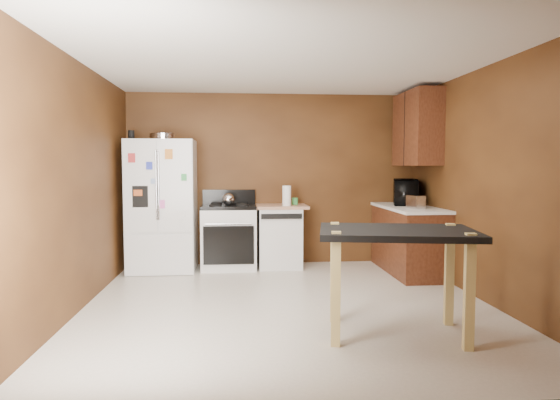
{
  "coord_description": "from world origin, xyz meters",
  "views": [
    {
      "loc": [
        -0.53,
        -5.1,
        1.46
      ],
      "look_at": [
        -0.01,
        0.85,
        1.04
      ],
      "focal_mm": 32.0,
      "sensor_mm": 36.0,
      "label": 1
    }
  ],
  "objects": [
    {
      "name": "right_cabinets",
      "position": [
        1.84,
        1.48,
        0.91
      ],
      "size": [
        0.63,
        1.58,
        2.45
      ],
      "color": "brown",
      "rests_on": "ground"
    },
    {
      "name": "wall_front",
      "position": [
        0.0,
        -2.25,
        1.25
      ],
      "size": [
        4.2,
        0.0,
        4.2
      ],
      "primitive_type": "plane",
      "rotation": [
        -1.57,
        0.0,
        0.0
      ],
      "color": "brown",
      "rests_on": "ground"
    },
    {
      "name": "paper_towel",
      "position": [
        0.17,
        1.8,
        1.03
      ],
      "size": [
        0.14,
        0.14,
        0.28
      ],
      "primitive_type": "cylinder",
      "rotation": [
        0.0,
        0.0,
        0.21
      ],
      "color": "white",
      "rests_on": "dishwasher"
    },
    {
      "name": "gas_range",
      "position": [
        -0.64,
        1.92,
        0.46
      ],
      "size": [
        0.76,
        0.68,
        1.1
      ],
      "color": "white",
      "rests_on": "ground"
    },
    {
      "name": "roasting_pan",
      "position": [
        -1.53,
        1.88,
        1.84
      ],
      "size": [
        0.36,
        0.36,
        0.09
      ],
      "primitive_type": "cylinder",
      "color": "silver",
      "rests_on": "refrigerator"
    },
    {
      "name": "wall_back",
      "position": [
        0.0,
        2.25,
        1.25
      ],
      "size": [
        4.2,
        0.0,
        4.2
      ],
      "primitive_type": "plane",
      "rotation": [
        1.57,
        0.0,
        0.0
      ],
      "color": "brown",
      "rests_on": "ground"
    },
    {
      "name": "microwave",
      "position": [
        1.84,
        1.72,
        1.06
      ],
      "size": [
        0.55,
        0.68,
        0.33
      ],
      "primitive_type": "imported",
      "rotation": [
        0.0,
        0.0,
        1.29
      ],
      "color": "black",
      "rests_on": "right_cabinets"
    },
    {
      "name": "kettle",
      "position": [
        -0.64,
        1.82,
        0.98
      ],
      "size": [
        0.17,
        0.17,
        0.17
      ],
      "primitive_type": "sphere",
      "color": "silver",
      "rests_on": "gas_range"
    },
    {
      "name": "island",
      "position": [
        0.83,
        -0.99,
        0.78
      ],
      "size": [
        1.43,
        1.08,
        0.93
      ],
      "color": "black",
      "rests_on": "ground"
    },
    {
      "name": "wall_right",
      "position": [
        2.1,
        0.0,
        1.25
      ],
      "size": [
        0.0,
        4.5,
        4.5
      ],
      "primitive_type": "plane",
      "rotation": [
        1.57,
        0.0,
        -1.57
      ],
      "color": "brown",
      "rests_on": "ground"
    },
    {
      "name": "green_canister",
      "position": [
        0.31,
        2.01,
        0.94
      ],
      "size": [
        0.11,
        0.11,
        0.1
      ],
      "primitive_type": "cylinder",
      "rotation": [
        0.0,
        0.0,
        -0.22
      ],
      "color": "#46B759",
      "rests_on": "dishwasher"
    },
    {
      "name": "refrigerator",
      "position": [
        -1.55,
        1.86,
        0.9
      ],
      "size": [
        0.9,
        0.8,
        1.8
      ],
      "color": "white",
      "rests_on": "ground"
    },
    {
      "name": "floor",
      "position": [
        0.0,
        0.0,
        0.0
      ],
      "size": [
        4.5,
        4.5,
        0.0
      ],
      "primitive_type": "plane",
      "color": "beige",
      "rests_on": "ground"
    },
    {
      "name": "wall_left",
      "position": [
        -2.1,
        0.0,
        1.25
      ],
      "size": [
        0.0,
        4.5,
        4.5
      ],
      "primitive_type": "plane",
      "rotation": [
        1.57,
        0.0,
        1.57
      ],
      "color": "brown",
      "rests_on": "ground"
    },
    {
      "name": "dishwasher",
      "position": [
        0.08,
        1.95,
        0.45
      ],
      "size": [
        0.78,
        0.63,
        0.89
      ],
      "color": "white",
      "rests_on": "ground"
    },
    {
      "name": "toaster",
      "position": [
        1.77,
        1.12,
        0.98
      ],
      "size": [
        0.2,
        0.26,
        0.17
      ],
      "primitive_type": "cube",
      "rotation": [
        0.0,
        0.0,
        0.26
      ],
      "color": "silver",
      "rests_on": "right_cabinets"
    },
    {
      "name": "ceiling",
      "position": [
        0.0,
        0.0,
        2.5
      ],
      "size": [
        4.5,
        4.5,
        0.0
      ],
      "primitive_type": "plane",
      "rotation": [
        3.14,
        0.0,
        0.0
      ],
      "color": "white",
      "rests_on": "ground"
    },
    {
      "name": "pen_cup",
      "position": [
        -1.94,
        1.82,
        1.86
      ],
      "size": [
        0.08,
        0.08,
        0.13
      ],
      "primitive_type": "cylinder",
      "color": "black",
      "rests_on": "refrigerator"
    }
  ]
}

